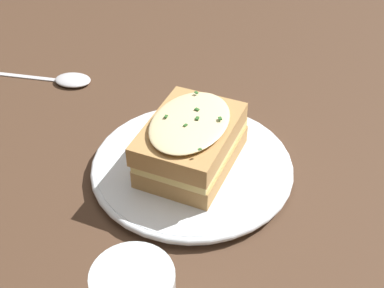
% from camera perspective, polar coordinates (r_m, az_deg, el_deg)
% --- Properties ---
extents(ground_plane, '(2.40, 2.40, 0.00)m').
position_cam_1_polar(ground_plane, '(0.69, 1.25, -2.88)').
color(ground_plane, '#473021').
extents(dinner_plate, '(0.26, 0.26, 0.02)m').
position_cam_1_polar(dinner_plate, '(0.68, 0.00, -2.47)').
color(dinner_plate, white).
rests_on(dinner_plate, ground_plane).
extents(sandwich, '(0.17, 0.15, 0.08)m').
position_cam_1_polar(sandwich, '(0.65, -0.10, 0.22)').
color(sandwich, '#B2844C').
rests_on(sandwich, dinner_plate).
extents(spoon, '(0.12, 0.15, 0.01)m').
position_cam_1_polar(spoon, '(0.88, -13.17, 6.71)').
color(spoon, silver).
rests_on(spoon, ground_plane).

